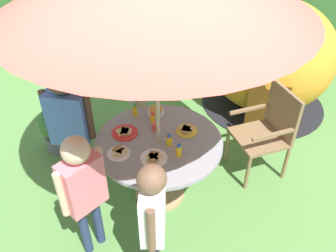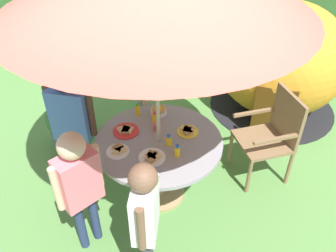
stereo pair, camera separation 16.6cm
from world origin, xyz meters
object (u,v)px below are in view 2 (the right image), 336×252
Objects in this scene: snack_bowl at (159,110)px; plate_mid_left at (126,130)px; plate_center_back at (188,131)px; juice_bottle_center_front at (177,151)px; plate_front_edge at (152,157)px; cup_near at (156,127)px; garden_table at (159,153)px; juice_bottle_near_left at (169,140)px; child_in_pink_shirt at (79,179)px; potted_plant at (64,123)px; plate_near_right at (118,151)px; juice_bottle_far_right at (155,118)px; cup_far at (151,180)px; dome_tent at (280,60)px; child_in_white_shirt at (145,211)px; juice_bottle_far_left at (138,109)px; wooden_chair at (272,132)px; child_in_grey_shirt at (142,85)px; child_in_blue_shirt at (71,114)px.

snack_bowl reaches higher than plate_mid_left.
juice_bottle_center_front reaches higher than plate_center_back.
cup_near reaches higher than plate_front_edge.
juice_bottle_near_left reaches higher than garden_table.
child_in_pink_shirt is 7.73× the size of snack_bowl.
cup_near is at bearing -21.82° from potted_plant.
potted_plant is (-1.25, 0.63, -0.26)m from garden_table.
plate_near_right is at bearing -88.76° from plate_mid_left.
plate_mid_left is at bearing -142.61° from juice_bottle_far_right.
potted_plant is 1.79m from cup_far.
dome_tent is at bearing 57.84° from juice_bottle_near_left.
snack_bowl is at bearing 141.52° from plate_center_back.
juice_bottle_far_left is at bearing 11.61° from child_in_white_shirt.
plate_near_right is at bearing -111.88° from snack_bowl.
potted_plant is at bearing 137.74° from plate_near_right.
child_in_white_shirt is 0.82m from juice_bottle_near_left.
juice_bottle_far_left is at bearing 158.63° from plate_center_back.
snack_bowl is at bearing -110.61° from wooden_chair.
dome_tent is at bearing 58.05° from plate_front_edge.
plate_near_right is (-0.38, 0.65, -0.05)m from child_in_white_shirt.
child_in_grey_shirt is 0.97× the size of child_in_white_shirt.
cup_far is at bearing -41.60° from plate_near_right.
garden_table is 17.89× the size of cup_far.
child_in_grey_shirt is 1.77m from child_in_white_shirt.
child_in_pink_shirt is 0.60m from child_in_white_shirt.
plate_front_edge is (-1.11, -0.75, 0.18)m from wooden_chair.
cup_far is at bearing -30.20° from child_in_blue_shirt.
snack_bowl is 0.21m from juice_bottle_far_left.
juice_bottle_far_right is at bearing -123.90° from dome_tent.
garden_table is at bearing -71.68° from cup_near.
cup_near is (0.23, -0.22, -0.02)m from juice_bottle_far_left.
cup_far is (-0.07, -0.49, -0.02)m from juice_bottle_near_left.
child_in_blue_shirt reaches higher than child_in_white_shirt.
plate_near_right is 1.75× the size of juice_bottle_center_front.
cup_near is (0.47, 0.81, -0.04)m from child_in_pink_shirt.
child_in_grey_shirt is at bearing 111.67° from garden_table.
child_in_white_shirt is 1.14m from juice_bottle_far_right.
child_in_blue_shirt is at bearing -54.50° from potted_plant.
child_in_grey_shirt is at bearing 113.40° from juice_bottle_far_right.
plate_center_back is 0.48m from plate_front_edge.
garden_table is at bearing -26.80° from potted_plant.
plate_mid_left is 0.59m from juice_bottle_center_front.
child_in_blue_shirt reaches higher than cup_near.
plate_near_right reaches higher than garden_table.
wooden_chair is 2.01m from child_in_blue_shirt.
juice_bottle_center_front is (0.20, -0.18, 0.21)m from garden_table.
child_in_white_shirt reaches higher than plate_front_edge.
plate_center_back is 0.68m from plate_near_right.
child_in_white_shirt reaches higher than wooden_chair.
child_in_blue_shirt is 1.15× the size of child_in_white_shirt.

